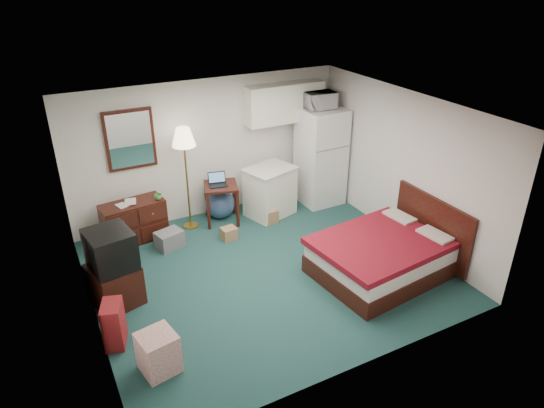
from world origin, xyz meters
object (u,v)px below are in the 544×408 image
floor_lamp (187,179)px  dresser (134,221)px  kitchen_counter (270,192)px  suitcase (114,324)px  fridge (321,156)px  bed (380,257)px  desk (222,203)px  tv_stand (115,284)px

floor_lamp → dresser: bearing=-179.5°
kitchen_counter → suitcase: kitchen_counter is taller
dresser → fridge: 3.63m
bed → suitcase: (-3.83, 0.31, 0.00)m
floor_lamp → desk: (0.58, -0.08, -0.55)m
fridge → kitchen_counter: bearing=-177.2°
dresser → bed: bearing=-49.0°
floor_lamp → fridge: bearing=-3.4°
desk → bed: bearing=-44.5°
floor_lamp → kitchen_counter: 1.57m
tv_stand → dresser: bearing=51.7°
kitchen_counter → dresser: bearing=158.2°
dresser → kitchen_counter: bearing=-11.9°
dresser → bed: 4.06m
dresser → suitcase: 2.55m
fridge → tv_stand: 4.51m
floor_lamp → desk: 0.81m
fridge → suitcase: size_ratio=3.13×
desk → kitchen_counter: size_ratio=0.81×
desk → kitchen_counter: kitchen_counter is taller
dresser → floor_lamp: (0.97, 0.01, 0.57)m
bed → tv_stand: bed is taller
dresser → desk: 1.55m
desk → fridge: bearing=14.6°
suitcase → desk: bearing=63.5°
bed → kitchen_counter: bearing=96.3°
desk → tv_stand: bearing=-129.0°
kitchen_counter → fridge: 1.23m
floor_lamp → bed: (2.04, -2.73, -0.62)m
desk → suitcase: (-2.38, -2.34, -0.07)m
tv_stand → bed: bearing=-33.5°
dresser → desk: desk is taller
suitcase → dresser: bearing=90.1°
floor_lamp → desk: floor_lamp is taller
tv_stand → suitcase: 0.86m
desk → kitchen_counter: (0.90, -0.15, 0.08)m
desk → tv_stand: desk is taller
floor_lamp → fridge: (2.61, -0.16, 0.01)m
floor_lamp → desk: size_ratio=2.53×
suitcase → bed: bearing=14.3°
dresser → floor_lamp: 1.13m
fridge → tv_stand: size_ratio=2.91×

